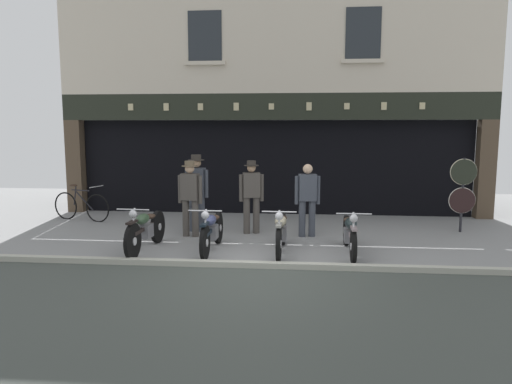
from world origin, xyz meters
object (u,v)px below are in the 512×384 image
object	(u,v)px
motorcycle_left	(146,229)
tyre_sign_pole	(463,187)
motorcycle_center_left	(212,230)
motorcycle_center_right	(350,233)
leaning_bicycle	(81,206)
shopkeeper_center	(251,193)
advert_board_near	(221,152)
assistant_far_right	(190,195)
motorcycle_center	(281,231)
salesman_right	(307,197)
salesman_left	(197,189)

from	to	relation	value
motorcycle_left	tyre_sign_pole	size ratio (longest dim) A/B	1.16
motorcycle_left	motorcycle_center_left	size ratio (longest dim) A/B	1.02
motorcycle_center_right	leaning_bicycle	bearing A→B (deg)	-22.46
motorcycle_left	shopkeeper_center	bearing A→B (deg)	-134.40
tyre_sign_pole	advert_board_near	size ratio (longest dim) A/B	1.69
motorcycle_left	shopkeeper_center	distance (m)	2.62
assistant_far_right	tyre_sign_pole	bearing A→B (deg)	-161.80
tyre_sign_pole	leaning_bicycle	bearing A→B (deg)	176.81
motorcycle_left	shopkeeper_center	xyz separation A→B (m)	(1.90, 1.74, 0.48)
motorcycle_center_left	shopkeeper_center	size ratio (longest dim) A/B	1.18
motorcycle_left	motorcycle_center_right	world-z (taller)	motorcycle_left
motorcycle_center	leaning_bicycle	size ratio (longest dim) A/B	1.17
motorcycle_left	leaning_bicycle	bearing A→B (deg)	-43.77
shopkeeper_center	leaning_bicycle	size ratio (longest dim) A/B	0.97
motorcycle_center_left	assistant_far_right	xyz separation A→B (m)	(-0.71, 1.23, 0.51)
motorcycle_center_left	leaning_bicycle	bearing A→B (deg)	-33.97
motorcycle_center_right	salesman_right	xyz separation A→B (m)	(-0.80, 1.42, 0.47)
salesman_left	advert_board_near	distance (m)	2.67
motorcycle_center_left	motorcycle_center_right	distance (m)	2.66
salesman_right	assistant_far_right	world-z (taller)	assistant_far_right
motorcycle_center_left	motorcycle_center	distance (m)	1.35
leaning_bicycle	salesman_left	bearing A→B (deg)	89.00
salesman_left	advert_board_near	world-z (taller)	advert_board_near
motorcycle_center_right	advert_board_near	xyz separation A→B (m)	(-3.19, 4.26, 1.31)
assistant_far_right	leaning_bicycle	distance (m)	3.64
motorcycle_center_left	shopkeeper_center	bearing A→B (deg)	-109.03
motorcycle_left	shopkeeper_center	size ratio (longest dim) A/B	1.20
shopkeeper_center	tyre_sign_pole	xyz separation A→B (m)	(4.80, 0.58, 0.12)
shopkeeper_center	leaning_bicycle	world-z (taller)	shopkeeper_center
leaning_bicycle	tyre_sign_pole	bearing A→B (deg)	103.17
motorcycle_center	salesman_left	distance (m)	2.73
shopkeeper_center	assistant_far_right	world-z (taller)	assistant_far_right
motorcycle_center_left	salesman_right	size ratio (longest dim) A/B	1.22
salesman_right	advert_board_near	world-z (taller)	advert_board_near
motorcycle_center	tyre_sign_pole	bearing A→B (deg)	-149.96
motorcycle_center	tyre_sign_pole	size ratio (longest dim) A/B	1.17
motorcycle_left	salesman_left	bearing A→B (deg)	-105.85
motorcycle_left	leaning_bicycle	xyz separation A→B (m)	(-2.66, 2.85, -0.05)
motorcycle_center	motorcycle_center_right	world-z (taller)	motorcycle_center
salesman_left	shopkeeper_center	xyz separation A→B (m)	(1.28, -0.08, -0.09)
motorcycle_center	salesman_right	size ratio (longest dim) A/B	1.24
motorcycle_left	motorcycle_center_left	xyz separation A→B (m)	(1.30, 0.08, -0.01)
shopkeeper_center	assistant_far_right	bearing A→B (deg)	5.36
motorcycle_left	salesman_right	bearing A→B (deg)	-150.86
shopkeeper_center	salesman_right	bearing A→B (deg)	157.99
motorcycle_center	advert_board_near	bearing A→B (deg)	-65.31
motorcycle_center_right	advert_board_near	world-z (taller)	advert_board_near
shopkeeper_center	leaning_bicycle	xyz separation A→B (m)	(-4.56, 1.11, -0.53)
motorcycle_center_left	advert_board_near	bearing A→B (deg)	-82.02
motorcycle_center	motorcycle_center_right	xyz separation A→B (m)	(1.31, 0.04, -0.01)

